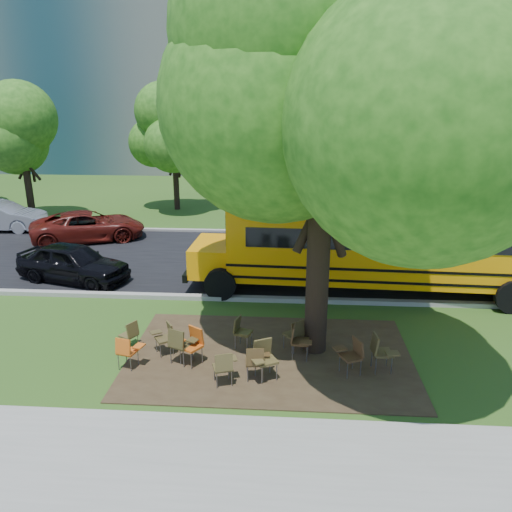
# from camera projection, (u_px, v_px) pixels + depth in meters

# --- Properties ---
(ground) EXTENTS (160.00, 160.00, 0.00)m
(ground) POSITION_uv_depth(u_px,v_px,m) (232.00, 346.00, 13.00)
(ground) COLOR #2B4D18
(ground) RESTS_ON ground
(sidewalk) EXTENTS (60.00, 4.00, 0.04)m
(sidewalk) POSITION_uv_depth(u_px,v_px,m) (198.00, 489.00, 8.25)
(sidewalk) COLOR gray
(sidewalk) RESTS_ON ground
(dirt_patch) EXTENTS (7.00, 4.50, 0.03)m
(dirt_patch) POSITION_uv_depth(u_px,v_px,m) (270.00, 356.00, 12.46)
(dirt_patch) COLOR #382819
(dirt_patch) RESTS_ON ground
(asphalt_road) EXTENTS (80.00, 8.00, 0.04)m
(asphalt_road) POSITION_uv_depth(u_px,v_px,m) (253.00, 260.00, 19.64)
(asphalt_road) COLOR black
(asphalt_road) RESTS_ON ground
(kerb_near) EXTENTS (80.00, 0.25, 0.14)m
(kerb_near) POSITION_uv_depth(u_px,v_px,m) (243.00, 298.00, 15.83)
(kerb_near) COLOR gray
(kerb_near) RESTS_ON ground
(kerb_far) EXTENTS (80.00, 0.25, 0.14)m
(kerb_far) POSITION_uv_depth(u_px,v_px,m) (259.00, 232.00, 23.51)
(kerb_far) COLOR gray
(kerb_far) RESTS_ON ground
(building_main) EXTENTS (38.00, 16.00, 22.00)m
(building_main) POSITION_uv_depth(u_px,v_px,m) (187.00, 38.00, 44.30)
(building_main) COLOR slate
(building_main) RESTS_ON ground
(bg_tree_0) EXTENTS (5.20, 5.20, 7.18)m
(bg_tree_0) POSITION_uv_depth(u_px,v_px,m) (21.00, 130.00, 24.71)
(bg_tree_0) COLOR black
(bg_tree_0) RESTS_ON ground
(bg_tree_2) EXTENTS (4.80, 4.80, 6.62)m
(bg_tree_2) POSITION_uv_depth(u_px,v_px,m) (174.00, 134.00, 27.21)
(bg_tree_2) COLOR black
(bg_tree_2) RESTS_ON ground
(bg_tree_3) EXTENTS (5.60, 5.60, 7.84)m
(bg_tree_3) POSITION_uv_depth(u_px,v_px,m) (427.00, 121.00, 24.21)
(bg_tree_3) COLOR black
(bg_tree_3) RESTS_ON ground
(main_tree) EXTENTS (7.20, 7.20, 9.42)m
(main_tree) POSITION_uv_depth(u_px,v_px,m) (324.00, 115.00, 10.99)
(main_tree) COLOR black
(main_tree) RESTS_ON ground
(school_bus) EXTENTS (12.71, 3.37, 3.08)m
(school_bus) POSITION_uv_depth(u_px,v_px,m) (403.00, 240.00, 15.98)
(school_bus) COLOR orange
(school_bus) RESTS_ON ground
(chair_0) EXTENTS (0.64, 0.50, 0.84)m
(chair_0) POSITION_uv_depth(u_px,v_px,m) (127.00, 349.00, 11.74)
(chair_0) COLOR #D65C16
(chair_0) RESTS_ON ground
(chair_1) EXTENTS (0.78, 0.61, 0.96)m
(chair_1) POSITION_uv_depth(u_px,v_px,m) (181.00, 342.00, 11.92)
(chair_1) COLOR #413A1C
(chair_1) RESTS_ON ground
(chair_2) EXTENTS (0.58, 0.64, 0.85)m
(chair_2) POSITION_uv_depth(u_px,v_px,m) (224.00, 365.00, 11.05)
(chair_2) COLOR #504422
(chair_2) RESTS_ON ground
(chair_3) EXTENTS (0.80, 0.63, 0.94)m
(chair_3) POSITION_uv_depth(u_px,v_px,m) (192.00, 342.00, 11.96)
(chair_3) COLOR #C25214
(chair_3) RESTS_ON ground
(chair_4) EXTENTS (0.58, 0.57, 0.87)m
(chair_4) POSITION_uv_depth(u_px,v_px,m) (256.00, 359.00, 11.26)
(chair_4) COLOR #443018
(chair_4) RESTS_ON ground
(chair_5) EXTENTS (0.64, 0.77, 0.95)m
(chair_5) POSITION_uv_depth(u_px,v_px,m) (264.00, 356.00, 11.31)
(chair_5) COLOR brown
(chair_5) RESTS_ON ground
(chair_6) EXTENTS (0.72, 0.61, 0.90)m
(chair_6) POSITION_uv_depth(u_px,v_px,m) (352.00, 352.00, 11.52)
(chair_6) COLOR #472E19
(chair_6) RESTS_ON ground
(chair_7) EXTENTS (0.61, 0.63, 0.94)m
(chair_7) POSITION_uv_depth(u_px,v_px,m) (380.00, 350.00, 11.59)
(chair_7) COLOR #4C3F21
(chair_7) RESTS_ON ground
(chair_8) EXTENTS (0.52, 0.66, 0.80)m
(chair_8) POSITION_uv_depth(u_px,v_px,m) (130.00, 332.00, 12.65)
(chair_8) COLOR brown
(chair_8) RESTS_ON ground
(chair_9) EXTENTS (0.70, 0.56, 0.84)m
(chair_9) POSITION_uv_depth(u_px,v_px,m) (166.00, 335.00, 12.44)
(chair_9) COLOR #483C1F
(chair_9) RESTS_ON ground
(chair_10) EXTENTS (0.51, 0.65, 0.84)m
(chair_10) POSITION_uv_depth(u_px,v_px,m) (241.00, 330.00, 12.72)
(chair_10) COLOR #45401E
(chair_10) RESTS_ON ground
(chair_11) EXTENTS (0.58, 0.73, 0.85)m
(chair_11) POSITION_uv_depth(u_px,v_px,m) (295.00, 332.00, 12.60)
(chair_11) COLOR #43381D
(chair_11) RESTS_ON ground
(chair_12) EXTENTS (0.53, 0.62, 0.90)m
(chair_12) POSITION_uv_depth(u_px,v_px,m) (298.00, 339.00, 12.18)
(chair_12) COLOR #4A321A
(chair_12) RESTS_ON ground
(black_car) EXTENTS (4.30, 2.67, 1.36)m
(black_car) POSITION_uv_depth(u_px,v_px,m) (73.00, 263.00, 17.30)
(black_car) COLOR black
(black_car) RESTS_ON ground
(bg_car_red) EXTENTS (5.32, 3.95, 1.34)m
(bg_car_red) POSITION_uv_depth(u_px,v_px,m) (88.00, 226.00, 22.13)
(bg_car_red) COLOR #4F120D
(bg_car_red) RESTS_ON ground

